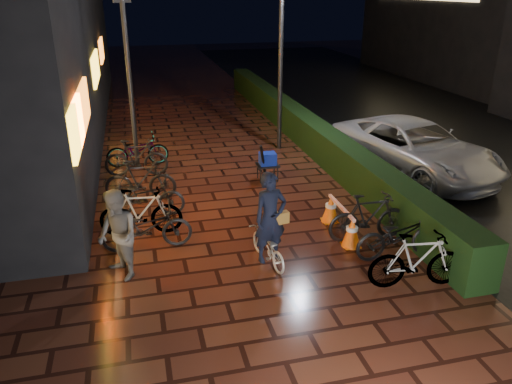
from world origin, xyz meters
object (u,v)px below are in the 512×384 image
object	(u,v)px
cart_assembly	(267,160)
traffic_barrier	(341,220)
van	(414,148)
cyclist	(269,231)
bystander_person	(118,235)

from	to	relation	value
cart_assembly	traffic_barrier	bearing A→B (deg)	-78.36
van	cyclist	xyz separation A→B (m)	(-5.41, -3.99, -0.04)
bystander_person	van	world-z (taller)	bystander_person
traffic_barrier	cart_assembly	size ratio (longest dim) A/B	1.42
bystander_person	cart_assembly	xyz separation A→B (m)	(3.96, 4.19, -0.28)
cyclist	cart_assembly	world-z (taller)	cyclist
cyclist	cart_assembly	xyz separation A→B (m)	(1.16, 4.41, -0.13)
bystander_person	van	xyz separation A→B (m)	(8.21, 3.77, -0.11)
cart_assembly	bystander_person	bearing A→B (deg)	-133.35
traffic_barrier	cart_assembly	distance (m)	3.60
van	bystander_person	bearing A→B (deg)	-170.59
van	cyclist	size ratio (longest dim) A/B	2.82
bystander_person	cart_assembly	size ratio (longest dim) A/B	1.51
bystander_person	traffic_barrier	size ratio (longest dim) A/B	1.07
cyclist	cart_assembly	distance (m)	4.56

